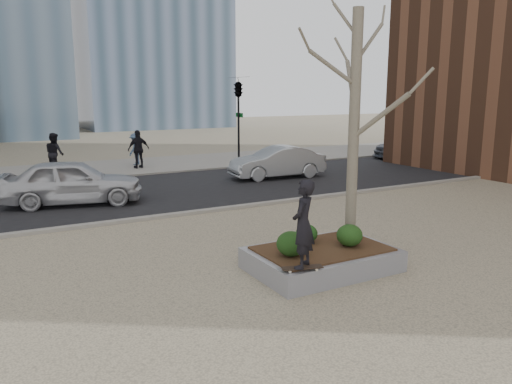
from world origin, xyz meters
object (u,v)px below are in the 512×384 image
planter (322,260)px  skateboard (302,269)px  skateboarder (303,224)px  police_car (73,182)px

planter → skateboard: size_ratio=3.85×
planter → skateboarder: bearing=-141.8°
skateboarder → planter: bearing=-179.9°
skateboard → police_car: (-2.46, 10.07, 0.30)m
skateboard → police_car: size_ratio=0.17×
police_car → skateboard: bearing=-152.2°
planter → skateboarder: size_ratio=1.80×
planter → skateboarder: 1.80m
planter → skateboarder: (-1.10, -0.87, 1.13)m
planter → skateboarder: skateboarder is taller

